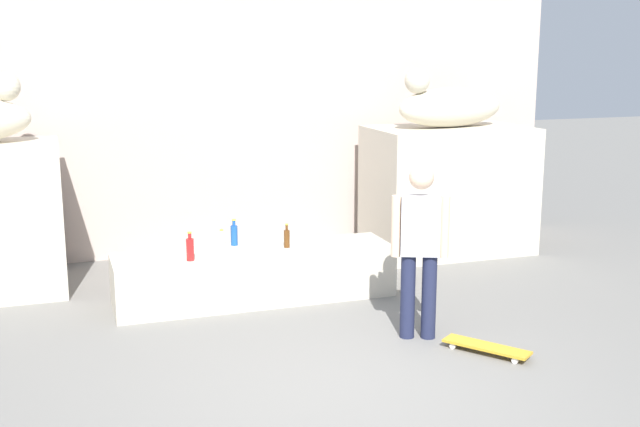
{
  "coord_description": "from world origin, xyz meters",
  "views": [
    {
      "loc": [
        -2.01,
        -5.47,
        2.75
      ],
      "look_at": [
        0.47,
        1.86,
        1.1
      ],
      "focal_mm": 44.57,
      "sensor_mm": 36.0,
      "label": 1
    }
  ],
  "objects_px": {
    "bottle_red": "(190,249)",
    "bottle_blue": "(234,235)",
    "skater": "(420,244)",
    "skateboard": "(487,347)",
    "bottle_clear": "(222,245)",
    "statue_reclining_right": "(448,106)",
    "bottle_brown": "(287,238)"
  },
  "relations": [
    {
      "from": "bottle_blue",
      "to": "bottle_brown",
      "type": "height_order",
      "value": "bottle_blue"
    },
    {
      "from": "bottle_blue",
      "to": "bottle_brown",
      "type": "bearing_deg",
      "value": -28.19
    },
    {
      "from": "statue_reclining_right",
      "to": "skateboard",
      "type": "height_order",
      "value": "statue_reclining_right"
    },
    {
      "from": "statue_reclining_right",
      "to": "bottle_clear",
      "type": "bearing_deg",
      "value": 11.51
    },
    {
      "from": "bottle_blue",
      "to": "skater",
      "type": "bearing_deg",
      "value": -54.84
    },
    {
      "from": "bottle_red",
      "to": "bottle_clear",
      "type": "distance_m",
      "value": 0.38
    },
    {
      "from": "skateboard",
      "to": "statue_reclining_right",
      "type": "bearing_deg",
      "value": -57.53
    },
    {
      "from": "skateboard",
      "to": "bottle_brown",
      "type": "height_order",
      "value": "bottle_brown"
    },
    {
      "from": "skateboard",
      "to": "bottle_blue",
      "type": "bearing_deg",
      "value": -0.8
    },
    {
      "from": "bottle_red",
      "to": "bottle_brown",
      "type": "height_order",
      "value": "bottle_red"
    },
    {
      "from": "skater",
      "to": "bottle_red",
      "type": "bearing_deg",
      "value": -14.07
    },
    {
      "from": "statue_reclining_right",
      "to": "skateboard",
      "type": "relative_size",
      "value": 2.19
    },
    {
      "from": "bottle_blue",
      "to": "bottle_red",
      "type": "bearing_deg",
      "value": -140.0
    },
    {
      "from": "skater",
      "to": "bottle_brown",
      "type": "xyz_separation_m",
      "value": [
        -0.82,
        1.63,
        -0.26
      ]
    },
    {
      "from": "skateboard",
      "to": "bottle_blue",
      "type": "distance_m",
      "value": 3.11
    },
    {
      "from": "bottle_blue",
      "to": "bottle_clear",
      "type": "xyz_separation_m",
      "value": [
        -0.22,
        -0.36,
        -0.01
      ]
    },
    {
      "from": "statue_reclining_right",
      "to": "skateboard",
      "type": "bearing_deg",
      "value": 58.43
    },
    {
      "from": "skateboard",
      "to": "bottle_clear",
      "type": "xyz_separation_m",
      "value": [
        -1.98,
        2.13,
        0.61
      ]
    },
    {
      "from": "skater",
      "to": "bottle_red",
      "type": "height_order",
      "value": "skater"
    },
    {
      "from": "bottle_blue",
      "to": "statue_reclining_right",
      "type": "bearing_deg",
      "value": 17.03
    },
    {
      "from": "skateboard",
      "to": "bottle_blue",
      "type": "relative_size",
      "value": 2.59
    },
    {
      "from": "skater",
      "to": "bottle_blue",
      "type": "height_order",
      "value": "skater"
    },
    {
      "from": "skateboard",
      "to": "bottle_blue",
      "type": "height_order",
      "value": "bottle_blue"
    },
    {
      "from": "skateboard",
      "to": "skater",
      "type": "bearing_deg",
      "value": -0.58
    },
    {
      "from": "bottle_red",
      "to": "bottle_clear",
      "type": "relative_size",
      "value": 1.09
    },
    {
      "from": "skateboard",
      "to": "bottle_brown",
      "type": "bearing_deg",
      "value": -6.87
    },
    {
      "from": "skateboard",
      "to": "bottle_clear",
      "type": "bearing_deg",
      "value": 6.85
    },
    {
      "from": "statue_reclining_right",
      "to": "bottle_brown",
      "type": "relative_size",
      "value": 6.27
    },
    {
      "from": "bottle_red",
      "to": "bottle_blue",
      "type": "xyz_separation_m",
      "value": [
        0.57,
        0.48,
        -0.0
      ]
    },
    {
      "from": "skater",
      "to": "bottle_clear",
      "type": "height_order",
      "value": "skater"
    },
    {
      "from": "bottle_red",
      "to": "bottle_clear",
      "type": "height_order",
      "value": "bottle_red"
    },
    {
      "from": "skater",
      "to": "statue_reclining_right",
      "type": "bearing_deg",
      "value": -99.06
    }
  ]
}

